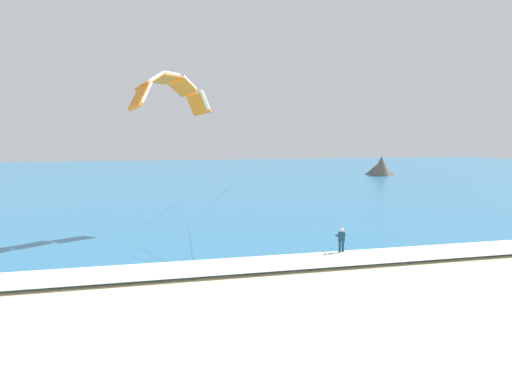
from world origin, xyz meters
TOP-DOWN VIEW (x-y plane):
  - sea at (0.00, 74.85)m, footprint 200.00×120.00m
  - surf_foam at (0.00, 15.85)m, footprint 200.00×3.02m
  - surfboard at (-4.58, 17.12)m, footprint 0.50×1.42m
  - kitesurfer at (-4.58, 17.13)m, footprint 0.55×0.53m
  - kite_primary at (-13.84, 25.78)m, footprint 12.08×11.26m
  - headland_right at (26.48, 68.34)m, footprint 5.84×6.65m

SIDE VIEW (x-z plane):
  - surfboard at x=-4.58m, z-range -0.02..0.07m
  - sea at x=0.00m, z-range 0.00..0.20m
  - surf_foam at x=0.00m, z-range 0.20..0.24m
  - kitesurfer at x=-4.58m, z-range 0.10..1.79m
  - headland_right at x=26.48m, z-range -0.36..3.35m
  - kite_primary at x=-13.84m, z-range 5.16..15.42m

